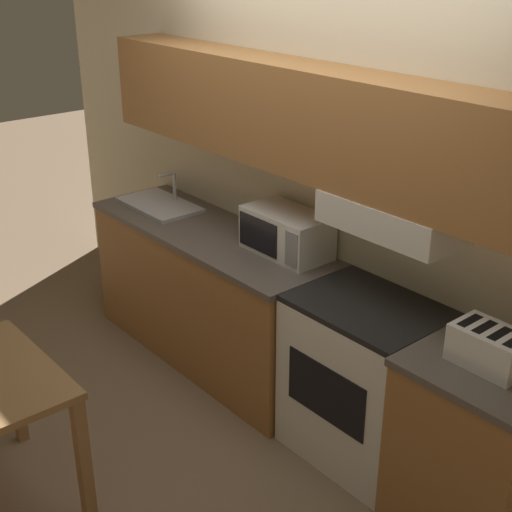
{
  "coord_description": "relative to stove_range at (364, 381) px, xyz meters",
  "views": [
    {
      "loc": [
        2.6,
        -2.69,
        2.52
      ],
      "look_at": [
        0.05,
        -0.54,
        1.04
      ],
      "focal_mm": 50.0,
      "sensor_mm": 36.0,
      "label": 1
    }
  ],
  "objects": [
    {
      "name": "wall_back",
      "position": [
        -0.58,
        0.22,
        1.0
      ],
      "size": [
        5.6,
        0.38,
        2.55
      ],
      "color": "beige",
      "rests_on": "ground_plane"
    },
    {
      "name": "lower_counter_main",
      "position": [
        -1.29,
        -0.01,
        0.0
      ],
      "size": [
        1.83,
        0.61,
        0.89
      ],
      "color": "#A36B38",
      "rests_on": "ground_plane"
    },
    {
      "name": "ground_plane",
      "position": [
        -0.59,
        0.28,
        -0.45
      ],
      "size": [
        16.0,
        16.0,
        0.0
      ],
      "primitive_type": "plane",
      "color": "#7F664C"
    },
    {
      "name": "sink_basin",
      "position": [
        -1.84,
        -0.01,
        0.46
      ],
      "size": [
        0.59,
        0.34,
        0.22
      ],
      "color": "#B7BABF",
      "rests_on": "lower_counter_main"
    },
    {
      "name": "microwave",
      "position": [
        -0.73,
        0.11,
        0.57
      ],
      "size": [
        0.51,
        0.29,
        0.25
      ],
      "color": "white",
      "rests_on": "lower_counter_main"
    },
    {
      "name": "toaster",
      "position": [
        0.68,
        -0.03,
        0.53
      ],
      "size": [
        0.32,
        0.2,
        0.17
      ],
      "color": "white",
      "rests_on": "lower_counter_right_stub"
    },
    {
      "name": "lower_counter_right_stub",
      "position": [
        0.69,
        -0.01,
        0.0
      ],
      "size": [
        0.64,
        0.61,
        0.89
      ],
      "color": "#A36B38",
      "rests_on": "ground_plane"
    },
    {
      "name": "stove_range",
      "position": [
        0.0,
        0.0,
        0.0
      ],
      "size": [
        0.73,
        0.56,
        0.89
      ],
      "color": "white",
      "rests_on": "ground_plane"
    }
  ]
}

